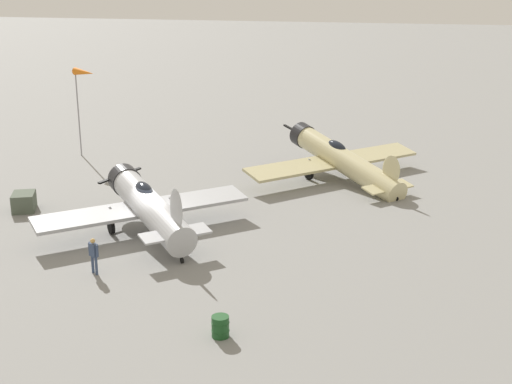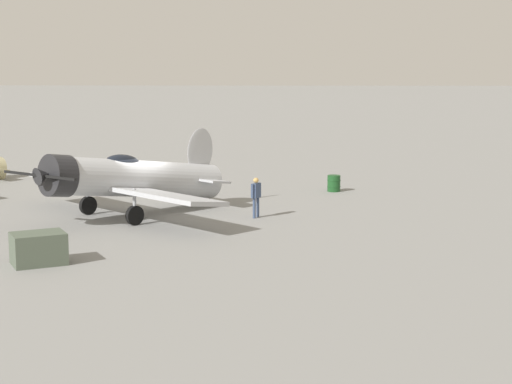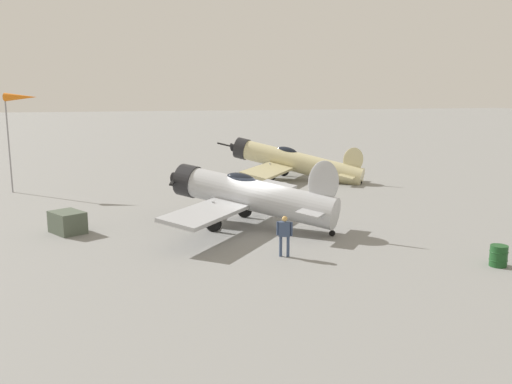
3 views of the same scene
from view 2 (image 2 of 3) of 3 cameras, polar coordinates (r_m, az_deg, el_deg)
name	(u,v)px [view 2 (image 2 of 3)]	position (r m, az deg, el deg)	size (l,w,h in m)	color
ground_plane	(140,215)	(36.68, -7.87, -1.56)	(400.00, 400.00, 0.00)	gray
airplane_foreground	(130,179)	(36.14, -8.54, 0.87)	(9.41, 9.59, 3.65)	#B7BABF
ground_crew_mechanic	(256,194)	(35.59, 0.00, -0.10)	(0.59, 0.43, 1.71)	#384766
equipment_crate	(39,249)	(28.41, -14.48, -3.72)	(1.87, 2.06, 1.04)	#4C5647
fuel_drum	(334,183)	(43.10, 5.28, 0.59)	(0.69, 0.69, 0.83)	#19471E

